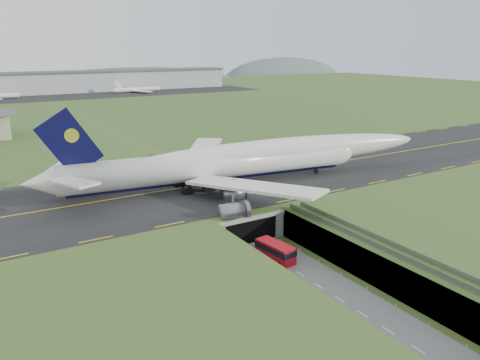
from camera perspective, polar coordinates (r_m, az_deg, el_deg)
ground at (r=90.49m, az=4.18°, el=-9.51°), size 900.00×900.00×0.00m
airfield_deck at (r=89.24m, az=4.22°, el=-7.77°), size 800.00×800.00×6.00m
trench_road at (r=85.10m, az=7.16°, el=-11.26°), size 12.00×75.00×0.20m
taxiway at (r=114.96m, az=-5.30°, el=-0.67°), size 800.00×44.00×0.18m
tunnel_portal at (r=102.15m, az=-1.22°, el=-4.39°), size 17.00×22.30×6.00m
guideway at (r=82.52m, az=18.47°, el=-8.89°), size 3.00×53.00×7.05m
jumbo_jet at (r=115.33m, az=0.40°, el=2.40°), size 103.79×64.63×21.56m
shuttle_tram at (r=88.96m, az=4.33°, el=-8.67°), size 4.20×8.63×3.36m
cargo_terminal at (r=369.63m, az=-24.22°, el=10.72°), size 320.00×67.00×15.60m
distant_hills at (r=510.61m, az=-18.76°, el=10.30°), size 700.00×91.00×60.00m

